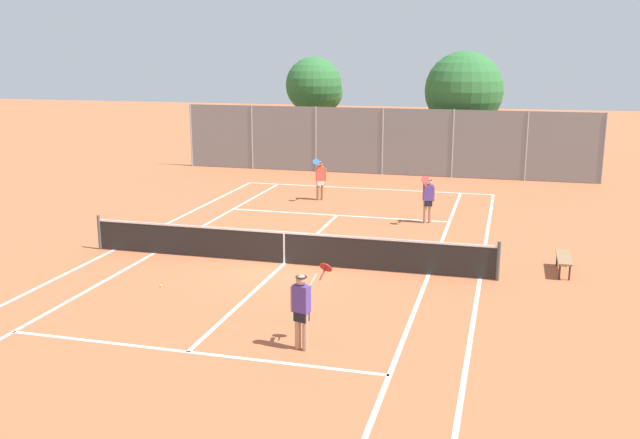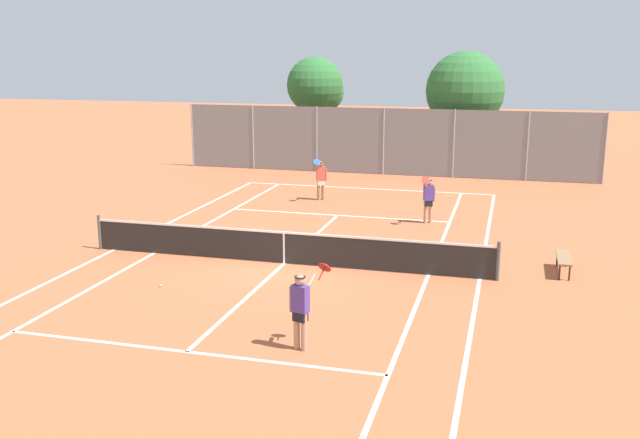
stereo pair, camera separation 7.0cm
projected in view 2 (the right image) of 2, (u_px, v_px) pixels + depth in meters
name	position (u px, v px, depth m)	size (l,w,h in m)	color
ground_plane	(284.00, 264.00, 20.45)	(120.00, 120.00, 0.00)	#B25B38
court_line_markings	(284.00, 263.00, 20.45)	(11.10, 23.90, 0.01)	white
tennis_net	(284.00, 246.00, 20.34)	(12.00, 0.10, 1.07)	#474C47
player_near_side	(301.00, 306.00, 14.36)	(0.81, 0.70, 1.77)	tan
player_far_left	(321.00, 178.00, 28.98)	(0.43, 0.89, 1.77)	#936B4C
player_far_right	(428.00, 198.00, 25.05)	(0.46, 0.88, 1.77)	tan
loose_tennis_ball_0	(161.00, 285.00, 18.44)	(0.07, 0.07, 0.07)	#D1DB33
loose_tennis_ball_1	(451.00, 197.00, 29.70)	(0.07, 0.07, 0.07)	#D1DB33
loose_tennis_ball_2	(164.00, 231.00, 23.96)	(0.07, 0.07, 0.07)	#D1DB33
loose_tennis_ball_3	(247.00, 204.00, 28.20)	(0.07, 0.07, 0.07)	#D1DB33
courtside_bench	(564.00, 259.00, 19.48)	(0.36, 1.50, 0.47)	olive
back_fence	(383.00, 141.00, 34.90)	(20.48, 0.08, 3.28)	gray
tree_behind_left	(317.00, 87.00, 38.35)	(3.01, 3.01, 5.68)	brown
tree_behind_right	(464.00, 93.00, 35.94)	(3.94, 3.94, 5.98)	brown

